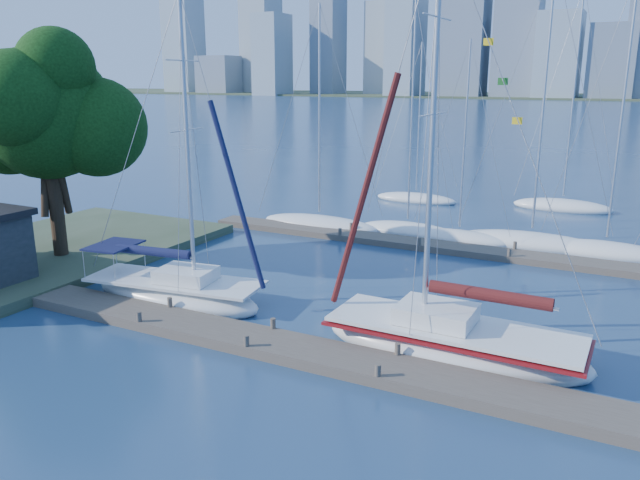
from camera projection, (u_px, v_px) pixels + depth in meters
The scene contains 15 objects.
ground at pixel (261, 347), 22.95m from camera, with size 700.00×700.00×0.00m, color #162D48.
near_dock at pixel (260, 342), 22.90m from camera, with size 26.00×2.00×0.40m, color #50453A.
far_dock at pixel (440, 247), 35.77m from camera, with size 30.00×1.80×0.36m, color #50453A.
shore at pixel (20, 260), 33.00m from camera, with size 12.00×22.00×0.50m, color #38472D.
far_shore at pixel (621, 98), 298.09m from camera, with size 800.00×100.00×1.50m, color #38472D.
tree at pixel (46, 110), 31.16m from camera, with size 9.10×8.29×11.97m.
sailboat_navy at pixel (175, 279), 27.36m from camera, with size 8.84×3.94×13.48m.
sailboat_maroon at pixel (453, 326), 22.02m from camera, with size 9.59×3.26×15.08m.
bg_boat_0 at pixel (320, 223), 41.00m from camera, with size 8.58×4.51×14.33m.
bg_boat_1 at pixel (408, 229), 39.39m from camera, with size 6.71×3.68×14.36m.
bg_boat_2 at pixel (459, 238), 37.57m from camera, with size 6.70×3.51×12.00m.
bg_boat_3 at pixel (531, 242), 36.41m from camera, with size 8.80×3.44×16.06m.
bg_boat_4 at pixel (606, 251), 34.54m from camera, with size 7.33×3.20×15.34m.
bg_boat_6 at pixel (416, 198), 49.70m from camera, with size 6.83×4.26×12.49m.
bg_boat_7 at pixel (563, 206), 46.55m from camera, with size 7.52×4.53×16.15m.
Camera 1 is at (11.66, -17.84, 9.63)m, focal length 35.00 mm.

